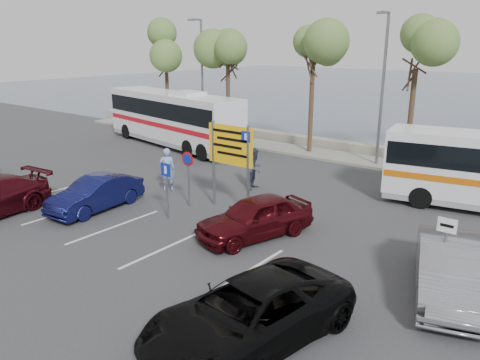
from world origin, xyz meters
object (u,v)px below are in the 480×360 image
Objects in this scene: car_red at (255,217)px; pedestrian_far at (255,169)px; car_silver_b at (449,269)px; direction_sign at (230,152)px; street_lamp_right at (382,82)px; pedestrian_near at (167,169)px; suv_black at (249,314)px; street_lamp_left at (201,73)px; coach_bus_left at (172,120)px; car_blue at (96,194)px.

pedestrian_far is (-3.41, 4.60, 0.23)m from car_red.
direction_sign is at bearing 151.06° from car_silver_b.
street_lamp_right is 14.43m from car_silver_b.
pedestrian_far is (3.01, 2.73, -0.04)m from pedestrian_near.
pedestrian_far is at bearing 136.84° from car_silver_b.
pedestrian_near is (-12.92, 1.87, 0.23)m from car_silver_b.
street_lamp_right reaches higher than suv_black.
street_lamp_left is 24.36m from suv_black.
street_lamp_right reaches higher than coach_bus_left.
street_lamp_left reaches higher than direction_sign.
pedestrian_near is (7.08, -10.14, -3.59)m from street_lamp_left.
car_blue is at bearing -147.36° from car_red.
direction_sign is 0.30× the size of coach_bus_left.
car_silver_b is 10.93m from pedestrian_far.
coach_bus_left is at bearing -88.19° from street_lamp_left.
direction_sign reaches higher than pedestrian_near.
coach_bus_left is at bearing -166.83° from street_lamp_right.
street_lamp_left is 1.92× the size of car_blue.
street_lamp_right is 1.84× the size of car_red.
street_lamp_right is 4.13× the size of pedestrian_far.
car_red is (6.82, 1.77, 0.06)m from car_blue.
street_lamp_left is 0.66× the size of coach_bus_left.
street_lamp_left is at bearing 136.83° from direction_sign.
pedestrian_near is at bearing -45.58° from coach_bus_left.
pedestrian_far is (-0.91, 2.90, -1.46)m from direction_sign.
direction_sign is at bearing -167.41° from pedestrian_far.
street_lamp_left and street_lamp_right have the same top height.
suv_black is 5.83m from car_silver_b.
direction_sign is at bearing 142.91° from suv_black.
car_silver_b is at bearing -10.68° from direction_sign.
street_lamp_right is 1.51× the size of suv_black.
street_lamp_left is 1.00× the size of street_lamp_right.
car_blue is (6.68, -13.79, -3.91)m from street_lamp_left.
coach_bus_left is (-10.91, 7.30, -0.71)m from direction_sign.
direction_sign is 3.37m from pedestrian_far.
street_lamp_right is 2.23× the size of direction_sign.
car_blue is 13.43m from car_silver_b.
pedestrian_far is at bearing 56.43° from car_blue.
pedestrian_near is at bearing 156.35° from suv_black.
car_blue is 2.14× the size of pedestrian_far.
car_red is at bearing 9.11° from car_blue.
direction_sign is at bearing 163.89° from car_red.
street_lamp_left is at bearing 48.80° from pedestrian_far.
direction_sign is at bearing 141.62° from pedestrian_near.
street_lamp_left is at bearing 91.81° from coach_bus_left.
coach_bus_left is at bearing -81.36° from pedestrian_near.
car_red is 2.24× the size of pedestrian_far.
direction_sign is 4.18m from pedestrian_near.
coach_bus_left is 2.79× the size of car_red.
pedestrian_far is at bearing 144.65° from car_red.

